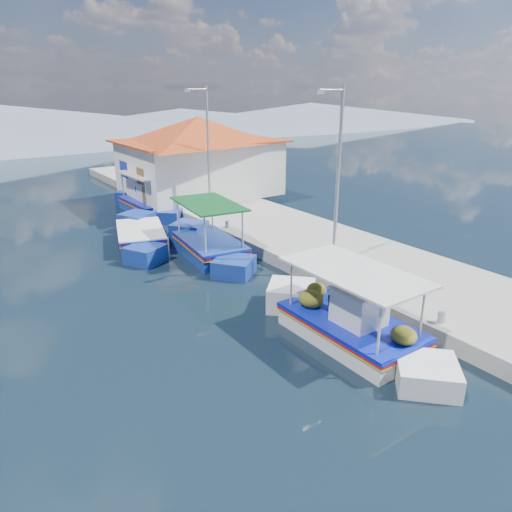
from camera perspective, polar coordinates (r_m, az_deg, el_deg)
ground at (r=13.22m, az=0.50°, el=-9.33°), size 160.00×160.00×0.00m
quay at (r=20.83m, az=4.34°, el=2.48°), size 5.00×44.00×0.50m
bollards at (r=18.93m, az=0.82°, el=2.01°), size 0.20×17.20×0.30m
main_caique at (r=12.94m, az=11.15°, el=-8.24°), size 2.06×6.86×2.26m
caique_green_canopy at (r=19.01m, az=-5.78°, el=1.08°), size 2.42×6.48×2.44m
caique_blue_hull at (r=20.87m, az=-13.93°, el=2.12°), size 3.06×6.03×1.12m
caique_far at (r=26.41m, az=-12.97°, el=6.16°), size 2.13×6.67×2.34m
harbor_building at (r=27.85m, az=-6.91°, el=12.12°), size 10.49×10.49×4.40m
lamp_post_near at (r=16.18m, az=9.75°, el=10.34°), size 1.21×0.14×6.00m
lamp_post_far at (r=23.43m, az=-6.05°, el=13.37°), size 1.21×0.14×6.00m
mountain_ridge at (r=66.91m, az=-23.87°, el=14.43°), size 171.40×96.00×5.50m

